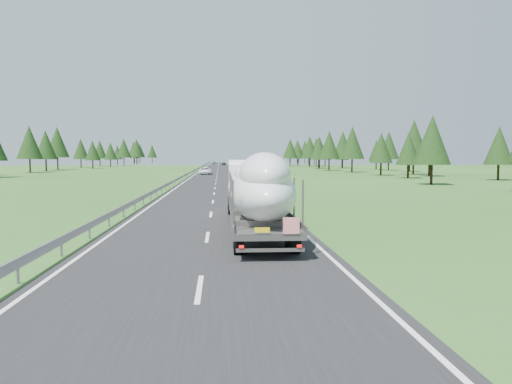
{
  "coord_description": "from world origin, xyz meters",
  "views": [
    {
      "loc": [
        0.59,
        -22.75,
        3.7
      ],
      "look_at": [
        2.39,
        2.11,
        1.93
      ],
      "focal_mm": 35.0,
      "sensor_mm": 36.0,
      "label": 1
    }
  ],
  "objects": [
    {
      "name": "ground",
      "position": [
        0.0,
        0.0,
        0.0
      ],
      "size": [
        400.0,
        400.0,
        0.0
      ],
      "primitive_type": "plane",
      "color": "#254E1A",
      "rests_on": "ground"
    },
    {
      "name": "tree_line_left",
      "position": [
        -43.5,
        134.54,
        7.1
      ],
      "size": [
        15.85,
        325.77,
        12.56
      ],
      "color": "black",
      "rests_on": "ground"
    },
    {
      "name": "highway_sign",
      "position": [
        7.2,
        80.0,
        1.81
      ],
      "size": [
        0.08,
        0.9,
        2.6
      ],
      "color": "slate",
      "rests_on": "ground"
    },
    {
      "name": "tree_line_right",
      "position": [
        39.37,
        117.62,
        6.82
      ],
      "size": [
        25.85,
        324.8,
        12.6
      ],
      "color": "black",
      "rests_on": "ground"
    },
    {
      "name": "marker_posts",
      "position": [
        6.5,
        155.0,
        0.54
      ],
      "size": [
        0.13,
        350.08,
        1.0
      ],
      "color": "silver",
      "rests_on": "ground"
    },
    {
      "name": "distant_car_blue",
      "position": [
        -2.5,
        238.15,
        0.7
      ],
      "size": [
        1.61,
        4.31,
        1.41
      ],
      "primitive_type": "imported",
      "rotation": [
        0.0,
        0.0,
        0.03
      ],
      "color": "#172942",
      "rests_on": "ground"
    },
    {
      "name": "boat_truck",
      "position": [
        2.39,
        2.81,
        2.09
      ],
      "size": [
        2.84,
        18.69,
        3.88
      ],
      "color": "white",
      "rests_on": "ground"
    },
    {
      "name": "distant_car_dark",
      "position": [
        2.35,
        198.56,
        0.65
      ],
      "size": [
        1.65,
        3.85,
        1.3
      ],
      "primitive_type": "imported",
      "rotation": [
        0.0,
        0.0,
        0.03
      ],
      "color": "black",
      "rests_on": "ground"
    },
    {
      "name": "road_surface",
      "position": [
        0.0,
        100.0,
        0.01
      ],
      "size": [
        10.0,
        400.0,
        0.02
      ],
      "primitive_type": "cube",
      "color": "black",
      "rests_on": "ground"
    },
    {
      "name": "distant_van",
      "position": [
        -2.4,
        81.58,
        0.75
      ],
      "size": [
        2.55,
        5.44,
        1.51
      ],
      "primitive_type": "imported",
      "rotation": [
        0.0,
        0.0,
        -0.01
      ],
      "color": "white",
      "rests_on": "ground"
    },
    {
      "name": "guardrail",
      "position": [
        -5.3,
        99.94,
        0.6
      ],
      "size": [
        0.1,
        400.0,
        0.76
      ],
      "color": "slate",
      "rests_on": "ground"
    }
  ]
}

